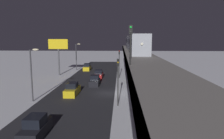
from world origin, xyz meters
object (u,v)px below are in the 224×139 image
Objects in this scene: traffic_light_near at (118,75)px; commercial_billboard at (58,48)px; sedan_yellow at (87,67)px; subway_train at (134,42)px; sedan_red at (99,75)px; sedan_black_2 at (36,128)px; sedan_black at (95,81)px; traffic_light_mid at (119,60)px; sedan_yellow_2 at (72,90)px; rail_signal at (131,38)px.

commercial_billboard is (14.97, -23.36, 2.63)m from traffic_light_near.
sedan_yellow is 33.14m from traffic_light_near.
subway_train is 5.76× the size of traffic_light_near.
sedan_black_2 is at bearing -95.57° from sedan_red.
sedan_black is 0.90× the size of sedan_red.
sedan_red is at bearing 4.63° from traffic_light_mid.
sedan_black_2 is (10.94, 31.27, -7.34)m from subway_train.
traffic_light_near is at bearing -76.53° from sedan_red.
subway_train is at bearing 176.31° from commercial_billboard.
subway_train is 8.95× the size of sedan_black.
sedan_yellow is at bearing 103.48° from sedan_black.
sedan_black_2 and sedan_yellow_2 have the same top height.
sedan_red is 0.71× the size of traffic_light_mid.
sedan_black_2 is 0.91× the size of sedan_yellow_2.
commercial_billboard reaches higher than sedan_black_2.
rail_signal reaches higher than sedan_yellow.
sedan_black is at bearing -97.41° from sedan_black_2.
traffic_light_mid is (-7.50, -14.46, 3.40)m from sedan_yellow_2.
sedan_red is at bearing 17.42° from subway_train.
sedan_black_2 is 12.27m from traffic_light_near.
commercial_billboard reaches higher than traffic_light_near.
commercial_billboard reaches higher than sedan_black.
sedan_yellow_2 is at bearing -112.11° from sedan_black.
rail_signal is 0.94× the size of sedan_yellow.
sedan_black is 21.72m from sedan_black_2.
sedan_red and sedan_black_2 have the same top height.
rail_signal reaches higher than traffic_light_mid.
subway_train is 7.76× the size of sedan_yellow_2.
sedan_yellow_2 is at bearing 112.75° from commercial_billboard.
subway_train reaches higher than sedan_black_2.
subway_train is 5.67m from traffic_light_mid.
sedan_yellow_2 is 0.74× the size of traffic_light_near.
rail_signal reaches higher than sedan_black.
sedan_black is at bearing 58.15° from traffic_light_mid.
commercial_billboard is at bearing 159.98° from sedan_red.
sedan_red is 1.06× the size of sedan_black_2.
sedan_black_2 is (8.83, 3.12, -8.29)m from rail_signal.
traffic_light_mid is (-7.50, -29.10, 3.40)m from sedan_black_2.
commercial_billboard is at bearing 55.54° from sedan_yellow.
rail_signal is 0.97× the size of sedan_black.
traffic_light_near reaches higher than sedan_black.
rail_signal is 27.57m from sedan_red.
sedan_red is at bearing 110.96° from sedan_yellow.
sedan_yellow and sedan_black_2 have the same top height.
sedan_black is 0.87× the size of sedan_yellow_2.
sedan_yellow_2 is (10.94, 16.63, -7.34)m from subway_train.
traffic_light_mid reaches higher than sedan_red.
sedan_yellow_2 is at bearing -90.00° from sedan_black_2.
traffic_light_near is (1.33, -5.98, -4.89)m from rail_signal.
traffic_light_near is at bearing -69.29° from sedan_black.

